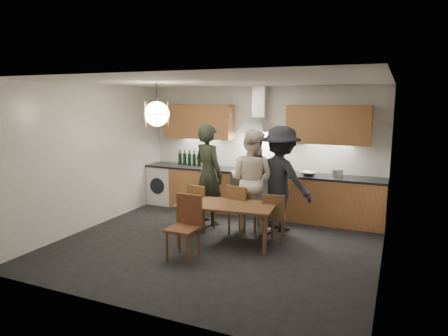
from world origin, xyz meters
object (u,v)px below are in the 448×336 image
at_px(chair_front, 186,222).
at_px(stock_pot, 337,174).
at_px(dining_table, 226,208).
at_px(chair_back_left, 200,204).
at_px(mixing_bowl, 309,173).
at_px(person_left, 208,174).
at_px(person_mid, 252,180).
at_px(wine_bottles, 197,158).
at_px(person_right, 280,179).

height_order(chair_front, stock_pot, stock_pot).
xyz_separation_m(dining_table, chair_back_left, (-0.69, 0.39, -0.10)).
relative_size(chair_front, mixing_bowl, 2.95).
relative_size(person_left, person_mid, 1.04).
distance_m(chair_back_left, wine_bottles, 1.79).
bearing_deg(chair_back_left, person_mid, -140.05).
xyz_separation_m(chair_back_left, mixing_bowl, (1.65, 1.35, 0.46)).
height_order(person_left, person_right, person_left).
xyz_separation_m(dining_table, wine_bottles, (-1.52, 1.87, 0.48)).
relative_size(dining_table, stock_pot, 7.67).
xyz_separation_m(person_mid, stock_pot, (1.35, 0.93, 0.07)).
bearing_deg(person_right, stock_pot, -120.40).
height_order(person_right, wine_bottles, person_right).
bearing_deg(person_mid, stock_pot, -136.81).
height_order(person_left, stock_pot, person_left).
distance_m(dining_table, chair_back_left, 0.80).
distance_m(chair_back_left, person_mid, 1.03).
bearing_deg(person_left, chair_back_left, 119.47).
bearing_deg(stock_pot, chair_front, -125.51).
bearing_deg(chair_back_left, dining_table, 162.32).
distance_m(chair_front, stock_pot, 3.14).
height_order(person_mid, stock_pot, person_mid).
relative_size(mixing_bowl, wine_bottles, 0.35).
xyz_separation_m(chair_back_left, person_right, (1.30, 0.64, 0.46)).
bearing_deg(person_right, person_left, 27.42).
height_order(dining_table, person_left, person_left).
relative_size(person_left, person_right, 1.00).
bearing_deg(person_right, mixing_bowl, -96.26).
relative_size(person_right, stock_pot, 8.82).
bearing_deg(wine_bottles, person_mid, -32.08).
xyz_separation_m(person_right, stock_pot, (0.88, 0.73, 0.04)).
relative_size(dining_table, chair_back_left, 1.94).
bearing_deg(person_mid, mixing_bowl, -123.40).
relative_size(dining_table, person_left, 0.87).
height_order(chair_back_left, person_left, person_left).
bearing_deg(stock_pot, mixing_bowl, -178.14).
bearing_deg(wine_bottles, mixing_bowl, -2.94).
bearing_deg(person_mid, chair_back_left, 36.98).
xyz_separation_m(chair_front, person_left, (-0.42, 1.63, 0.41)).
distance_m(person_left, mixing_bowl, 1.91).
distance_m(chair_front, person_left, 1.73).
bearing_deg(person_right, chair_front, 83.01).
bearing_deg(chair_front, person_mid, 76.06).
xyz_separation_m(dining_table, person_left, (-0.74, 0.86, 0.36)).
bearing_deg(stock_pot, wine_bottles, 177.91).
bearing_deg(mixing_bowl, wine_bottles, 177.06).
distance_m(person_left, wine_bottles, 1.28).
bearing_deg(chair_front, person_left, 106.19).
bearing_deg(chair_back_left, wine_bottles, -48.91).
distance_m(mixing_bowl, wine_bottles, 2.48).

